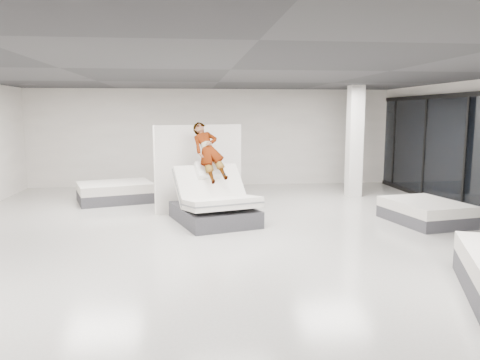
{
  "coord_description": "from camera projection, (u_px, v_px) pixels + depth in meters",
  "views": [
    {
      "loc": [
        -0.76,
        -8.62,
        2.43
      ],
      "look_at": [
        0.3,
        1.21,
        1.0
      ],
      "focal_mm": 35.0,
      "sensor_mm": 36.0,
      "label": 1
    }
  ],
  "objects": [
    {
      "name": "flat_bed_left_far",
      "position": [
        115.0,
        192.0,
        12.84
      ],
      "size": [
        2.27,
        1.96,
        0.53
      ],
      "color": "#3C3B41",
      "rests_on": "floor"
    },
    {
      "name": "person",
      "position": [
        209.0,
        165.0,
        10.55
      ],
      "size": [
        0.99,
        1.6,
        1.17
      ],
      "primitive_type": "imported",
      "rotation": [
        0.98,
        0.0,
        0.3
      ],
      "color": "slate",
      "rests_on": "hero_bed"
    },
    {
      "name": "divider_panel",
      "position": [
        199.0,
        168.0,
        11.63
      ],
      "size": [
        2.18,
        1.06,
        2.13
      ],
      "primitive_type": "cube",
      "rotation": [
        0.0,
        0.0,
        0.42
      ],
      "color": "white",
      "rests_on": "floor"
    },
    {
      "name": "column",
      "position": [
        355.0,
        141.0,
        13.53
      ],
      "size": [
        0.4,
        0.4,
        3.2
      ],
      "primitive_type": "cube",
      "color": "silver",
      "rests_on": "floor"
    },
    {
      "name": "hero_bed",
      "position": [
        214.0,
        205.0,
        10.37
      ],
      "size": [
        2.06,
        2.39,
        1.34
      ],
      "color": "#3C3B41",
      "rests_on": "floor"
    },
    {
      "name": "flat_bed_right_far",
      "position": [
        425.0,
        212.0,
        10.37
      ],
      "size": [
        1.63,
        1.99,
        0.49
      ],
      "color": "#3C3B41",
      "rests_on": "floor"
    },
    {
      "name": "remote",
      "position": [
        224.0,
        173.0,
        10.35
      ],
      "size": [
        0.09,
        0.15,
        0.08
      ],
      "primitive_type": "cube",
      "rotation": [
        0.35,
        0.0,
        0.3
      ],
      "color": "black",
      "rests_on": "person"
    },
    {
      "name": "room",
      "position": [
        231.0,
        158.0,
        8.68
      ],
      "size": [
        14.0,
        14.04,
        3.2
      ],
      "color": "beige",
      "rests_on": "ground"
    }
  ]
}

